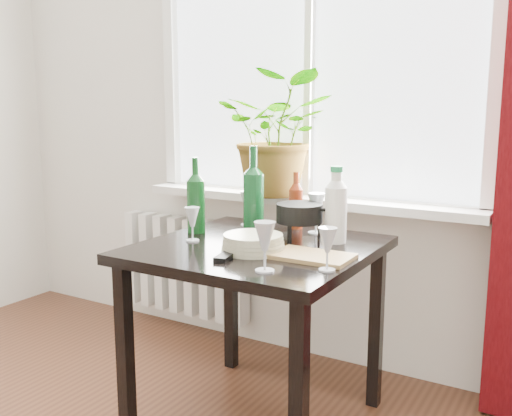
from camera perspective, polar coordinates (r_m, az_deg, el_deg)
The scene contains 18 objects.
window at distance 2.81m, azimuth 5.60°, elevation 16.87°, with size 1.72×0.08×1.62m.
windowsill at distance 2.76m, azimuth 4.71°, elevation 0.85°, with size 1.72×0.20×0.04m.
radiator at distance 3.27m, azimuth -7.12°, elevation -5.73°, with size 0.80×0.10×0.55m.
table at distance 2.23m, azimuth 0.16°, elevation -5.97°, with size 0.85×0.85×0.74m.
potted_plant at distance 2.72m, azimuth 2.26°, elevation 7.41°, with size 0.53×0.46×0.59m, color #256C1C.
wine_bottle_left at distance 2.41m, azimuth -6.04°, elevation 1.35°, with size 0.08×0.08×0.32m, color #0B3C13, non-canonical shape.
wine_bottle_right at distance 2.39m, azimuth -0.25°, elevation 1.94°, with size 0.09×0.09×0.37m, color #0C401B, non-canonical shape.
bottle_amber at distance 2.49m, azimuth 4.02°, elevation 0.81°, with size 0.06×0.06×0.25m, color maroon, non-canonical shape.
cleaning_bottle at distance 2.24m, azimuth 7.99°, elevation 0.42°, with size 0.09×0.09×0.31m, color white, non-canonical shape.
wineglass_front_right at distance 1.83m, azimuth 0.88°, elevation -3.85°, with size 0.07×0.07×0.17m, color silver, non-canonical shape.
wineglass_far_right at distance 1.86m, azimuth 7.15°, elevation -4.07°, with size 0.06×0.06×0.15m, color silver, non-canonical shape.
wineglass_back_center at distance 2.39m, azimuth 6.03°, elevation -0.49°, with size 0.08×0.08×0.18m, color silver, non-canonical shape.
wineglass_back_left at distance 2.55m, azimuth -0.87°, elevation 0.00°, with size 0.07×0.07×0.16m, color #B7BEC5, non-canonical shape.
wineglass_front_left at distance 2.26m, azimuth -6.38°, elevation -1.59°, with size 0.06×0.06×0.14m, color silver, non-canonical shape.
plate_stack at distance 2.10m, azimuth -0.30°, elevation -3.54°, with size 0.24×0.24×0.06m, color beige.
fondue_pot at distance 2.29m, azimuth 4.37°, elevation -1.35°, with size 0.21×0.19×0.15m, color black, non-canonical shape.
tv_remote at distance 2.02m, azimuth -2.89°, elevation -4.73°, with size 0.05×0.15×0.02m, color black.
cutting_board at distance 2.02m, azimuth 5.66°, elevation -4.82°, with size 0.28×0.18×0.01m, color #A07E48.
Camera 1 is at (1.19, -0.30, 1.26)m, focal length 40.00 mm.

